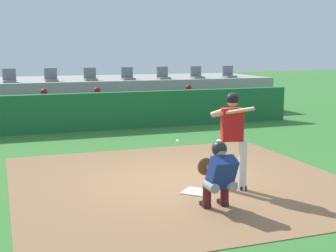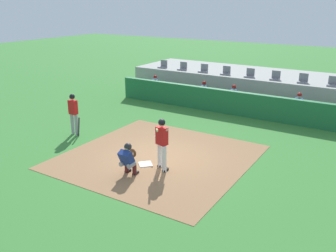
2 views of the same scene
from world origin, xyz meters
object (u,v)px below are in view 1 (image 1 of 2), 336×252
at_px(stadium_seat_3, 51,78).
at_px(dugout_player_2, 98,106).
at_px(stadium_seat_6, 163,76).
at_px(stadium_seat_4, 90,77).
at_px(stadium_seat_5, 128,76).
at_px(dugout_player_3, 190,102).
at_px(catcher_crouched, 218,173).
at_px(home_plate, 196,192).
at_px(dugout_player_1, 45,108).
at_px(batter_at_plate, 231,134).
at_px(stadium_seat_8, 229,74).
at_px(stadium_seat_2, 9,79).
at_px(stadium_seat_7, 197,75).

bearing_deg(stadium_seat_3, dugout_player_2, -57.17).
xyz_separation_m(dugout_player_2, stadium_seat_6, (3.02, 2.03, 0.86)).
height_order(stadium_seat_4, stadium_seat_5, same).
bearing_deg(dugout_player_3, stadium_seat_3, 156.33).
relative_size(catcher_crouched, dugout_player_3, 1.58).
distance_m(home_plate, stadium_seat_5, 10.39).
relative_size(catcher_crouched, stadium_seat_6, 4.28).
relative_size(dugout_player_1, stadium_seat_6, 2.71).
height_order(batter_at_plate, stadium_seat_4, stadium_seat_4).
height_order(dugout_player_1, stadium_seat_4, stadium_seat_4).
bearing_deg(dugout_player_1, stadium_seat_3, 77.86).
distance_m(dugout_player_3, stadium_seat_8, 3.40).
bearing_deg(stadium_seat_8, stadium_seat_5, 180.00).
relative_size(dugout_player_1, stadium_seat_2, 2.71).
xyz_separation_m(stadium_seat_3, stadium_seat_8, (7.22, 0.00, 0.00)).
distance_m(stadium_seat_5, stadium_seat_7, 2.89).
bearing_deg(dugout_player_2, stadium_seat_2, 143.58).
xyz_separation_m(home_plate, dugout_player_1, (-1.88, 8.14, 0.65)).
relative_size(dugout_player_3, stadium_seat_3, 2.71).
height_order(dugout_player_2, stadium_seat_4, stadium_seat_4).
distance_m(dugout_player_1, stadium_seat_6, 5.26).
bearing_deg(stadium_seat_2, stadium_seat_4, 0.00).
distance_m(batter_at_plate, stadium_seat_7, 10.83).
bearing_deg(home_plate, stadium_seat_8, 60.42).
bearing_deg(stadium_seat_2, dugout_player_3, -18.49).
height_order(dugout_player_2, stadium_seat_7, stadium_seat_7).
height_order(batter_at_plate, dugout_player_3, batter_at_plate).
height_order(dugout_player_1, stadium_seat_6, stadium_seat_6).
bearing_deg(stadium_seat_4, catcher_crouched, -90.04).
xyz_separation_m(dugout_player_3, stadium_seat_5, (-1.75, 2.03, 0.86)).
xyz_separation_m(batter_at_plate, dugout_player_1, (-2.57, 8.15, -0.36)).
bearing_deg(stadium_seat_6, batter_at_plate, -102.18).
height_order(stadium_seat_4, stadium_seat_8, same).
bearing_deg(catcher_crouched, stadium_seat_2, 104.54).
xyz_separation_m(dugout_player_3, stadium_seat_3, (-4.64, 2.03, 0.86)).
xyz_separation_m(home_plate, stadium_seat_6, (2.89, 10.18, 1.51)).
height_order(stadium_seat_3, stadium_seat_5, same).
bearing_deg(catcher_crouched, stadium_seat_5, 82.55).
relative_size(stadium_seat_2, stadium_seat_5, 1.00).
xyz_separation_m(stadium_seat_7, stadium_seat_8, (1.44, 0.00, 0.00)).
bearing_deg(dugout_player_1, dugout_player_2, 0.00).
bearing_deg(catcher_crouched, stadium_seat_6, 75.38).
bearing_deg(batter_at_plate, dugout_player_3, 72.91).
relative_size(dugout_player_1, stadium_seat_8, 2.71).
height_order(home_plate, stadium_seat_8, stadium_seat_8).
bearing_deg(dugout_player_1, stadium_seat_4, 47.23).
height_order(batter_at_plate, stadium_seat_7, stadium_seat_7).
relative_size(dugout_player_3, stadium_seat_4, 2.71).
height_order(stadium_seat_3, stadium_seat_8, same).
distance_m(catcher_crouched, stadium_seat_8, 12.56).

